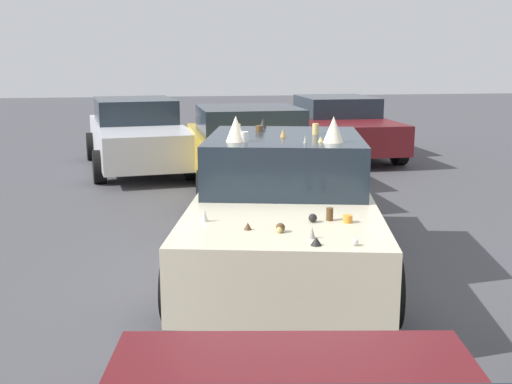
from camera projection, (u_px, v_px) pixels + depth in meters
The scene contains 5 objects.
ground_plane at pixel (283, 272), 6.92m from camera, with size 60.00×60.00×0.00m, color #47474C.
art_car_decorated at pixel (284, 206), 6.83m from camera, with size 4.57×2.67×1.71m.
parked_sedan_behind_left at pixel (137, 134), 13.19m from camera, with size 4.68×2.43×1.41m.
parked_sedan_row_back_far at pixel (340, 126), 14.72m from camera, with size 4.23×2.09×1.35m.
parked_sedan_far_right at pixel (251, 150), 10.90m from camera, with size 4.19×2.20×1.43m.
Camera 1 is at (-6.47, 1.27, 2.31)m, focal length 44.91 mm.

